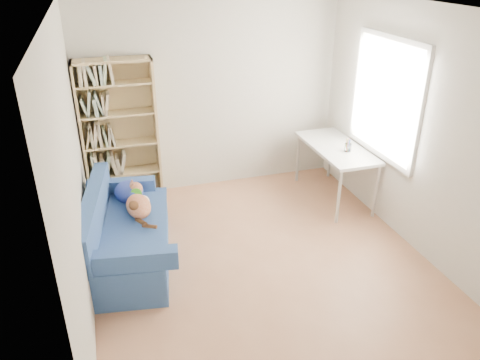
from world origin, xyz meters
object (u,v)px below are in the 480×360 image
(sofa, at_px, (126,233))
(bookshelf, at_px, (121,140))
(pen_cup, at_px, (348,147))
(desk, at_px, (336,151))

(sofa, relative_size, bookshelf, 0.95)
(sofa, height_order, pen_cup, pen_cup)
(sofa, bearing_deg, bookshelf, 94.43)
(desk, bearing_deg, sofa, -167.45)
(sofa, height_order, bookshelf, bookshelf)
(sofa, xyz_separation_m, bookshelf, (0.11, 1.37, 0.55))
(sofa, relative_size, pen_cup, 10.74)
(bookshelf, bearing_deg, desk, -15.70)
(pen_cup, bearing_deg, sofa, -171.37)
(bookshelf, distance_m, pen_cup, 2.89)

